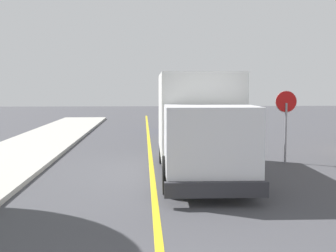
{
  "coord_description": "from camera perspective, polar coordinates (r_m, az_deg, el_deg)",
  "views": [
    {
      "loc": [
        -0.26,
        -3.83,
        2.74
      ],
      "look_at": [
        0.6,
        11.08,
        1.4
      ],
      "focal_mm": 45.2,
      "sensor_mm": 36.0,
      "label": 1
    }
  ],
  "objects": [
    {
      "name": "stop_sign",
      "position": [
        16.02,
        15.63,
        1.77
      ],
      "size": [
        0.8,
        0.1,
        2.65
      ],
      "color": "gray",
      "rests_on": "ground"
    },
    {
      "name": "parked_car_near",
      "position": [
        20.05,
        3.34,
        -0.46
      ],
      "size": [
        1.9,
        4.44,
        1.67
      ],
      "color": "#4C564C",
      "rests_on": "ground"
    },
    {
      "name": "centre_line_yellow",
      "position": [
        14.1,
        -2.21,
        -6.06
      ],
      "size": [
        0.16,
        56.0,
        0.01
      ],
      "primitive_type": "cube",
      "color": "gold",
      "rests_on": "ground"
    },
    {
      "name": "parked_car_mid",
      "position": [
        26.82,
        2.15,
        0.96
      ],
      "size": [
        1.97,
        4.47,
        1.67
      ],
      "color": "#2D4793",
      "rests_on": "ground"
    },
    {
      "name": "box_truck",
      "position": [
        13.44,
        4.09,
        0.96
      ],
      "size": [
        2.53,
        7.22,
        3.2
      ],
      "color": "silver",
      "rests_on": "ground"
    }
  ]
}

